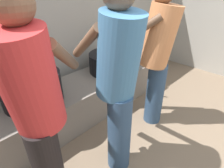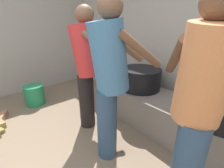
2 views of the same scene
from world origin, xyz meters
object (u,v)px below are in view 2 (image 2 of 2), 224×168
at_px(cooking_pot_secondary, 140,78).
at_px(cook_in_red_shirt, 87,64).
at_px(cook_in_orange_shirt, 199,102).
at_px(cook_in_blue_shirt, 110,76).
at_px(bucket_green_plastic, 35,95).
at_px(cooking_pot_main, 223,110).

relative_size(cooking_pot_secondary, cook_in_red_shirt, 0.38).
bearing_deg(cook_in_orange_shirt, cooking_pot_secondary, 145.46).
distance_m(cook_in_red_shirt, cook_in_blue_shirt, 0.59).
bearing_deg(cook_in_orange_shirt, cook_in_red_shirt, -179.65).
xyz_separation_m(cook_in_red_shirt, bucket_green_plastic, (-1.15, -0.40, -0.70)).
bearing_deg(cook_in_blue_shirt, cooking_pot_main, 47.13).
distance_m(cooking_pot_main, cook_in_blue_shirt, 1.12).
height_order(cooking_pot_main, cooking_pot_secondary, cooking_pot_main).
height_order(cooking_pot_secondary, cook_in_blue_shirt, cook_in_blue_shirt).
bearing_deg(cook_in_red_shirt, cook_in_blue_shirt, -11.29).
relative_size(cooking_pot_main, cook_in_red_shirt, 0.46).
bearing_deg(cooking_pot_secondary, cook_in_red_shirt, -109.06).
xyz_separation_m(cook_in_blue_shirt, cook_in_orange_shirt, (0.72, 0.12, -0.02)).
bearing_deg(cooking_pot_main, cook_in_blue_shirt, -132.87).
relative_size(cooking_pot_main, bucket_green_plastic, 2.03).
relative_size(cooking_pot_secondary, cook_in_blue_shirt, 0.37).
bearing_deg(bucket_green_plastic, cook_in_orange_shirt, 9.54).
distance_m(cooking_pot_main, cook_in_orange_shirt, 0.73).
bearing_deg(cooking_pot_secondary, cooking_pot_main, -2.96).
distance_m(cooking_pot_secondary, cook_in_blue_shirt, 0.95).
height_order(cooking_pot_secondary, bucket_green_plastic, cooking_pot_secondary).
relative_size(cooking_pot_secondary, bucket_green_plastic, 1.68).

